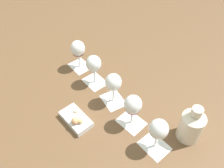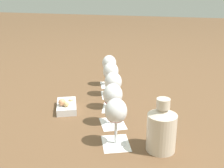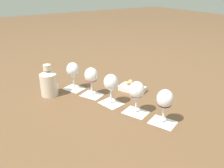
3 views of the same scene
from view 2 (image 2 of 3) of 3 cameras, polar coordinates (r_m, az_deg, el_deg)
The scene contains 13 objects.
ground_plane at distance 1.27m, azimuth -0.03°, elevation -4.90°, with size 8.00×8.00×0.00m, color brown.
tasting_card_0 at distance 1.00m, azimuth 0.77°, elevation -11.95°, with size 0.14×0.13×0.00m.
tasting_card_1 at distance 1.13m, azimuth 0.16°, elevation -8.03°, with size 0.15×0.14×0.00m.
tasting_card_2 at distance 1.27m, azimuth 0.22°, elevation -4.89°, with size 0.13×0.11×0.00m.
tasting_card_3 at distance 1.42m, azimuth -0.24°, elevation -2.22°, with size 0.14×0.13×0.00m.
tasting_card_4 at distance 1.56m, azimuth -0.56°, elevation -0.17°, with size 0.14×0.13×0.00m.
wine_glass_0 at distance 0.95m, azimuth 0.80°, elevation -6.06°, with size 0.08×0.08×0.17m.
wine_glass_1 at distance 1.09m, azimuth 0.16°, elevation -2.66°, with size 0.08×0.08×0.17m.
wine_glass_2 at distance 1.23m, azimuth 0.22°, elevation -0.02°, with size 0.08×0.08×0.17m.
wine_glass_3 at distance 1.38m, azimuth -0.24°, elevation 2.19°, with size 0.08×0.08×0.17m.
wine_glass_4 at distance 1.52m, azimuth -0.57°, elevation 3.88°, with size 0.08×0.08×0.17m.
ceramic_vase at distance 0.95m, azimuth 10.05°, elevation -8.87°, with size 0.10×0.10×0.19m.
snack_dish at distance 1.27m, azimuth -9.26°, elevation -4.40°, with size 0.17×0.14×0.06m.
Camera 2 is at (-1.12, -0.30, 0.52)m, focal length 45.00 mm.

